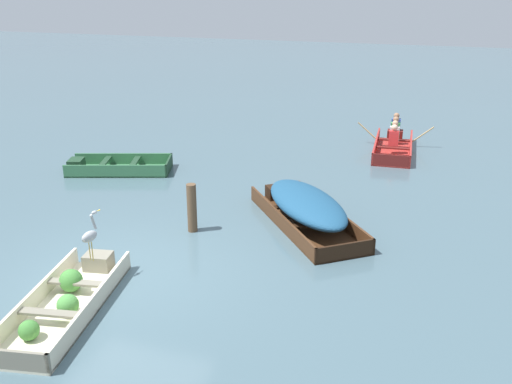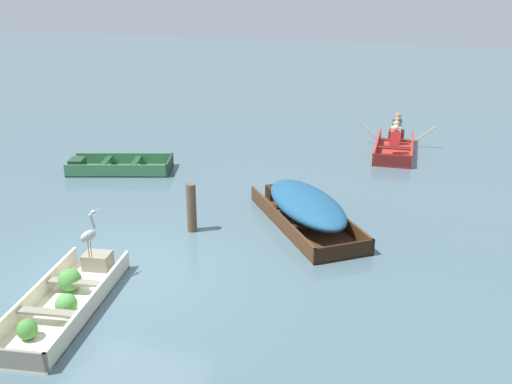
# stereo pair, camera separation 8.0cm
# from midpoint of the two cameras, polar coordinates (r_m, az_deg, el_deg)

# --- Properties ---
(ground_plane) EXTENTS (80.00, 80.00, 0.00)m
(ground_plane) POSITION_cam_midpoint_polar(r_m,az_deg,el_deg) (10.38, -13.57, -7.85)
(ground_plane) COLOR #47606B
(dinghy_cream_foreground) EXTENTS (1.57, 3.15, 0.42)m
(dinghy_cream_foreground) POSITION_cam_midpoint_polar(r_m,az_deg,el_deg) (9.54, -18.64, -10.16)
(dinghy_cream_foreground) COLOR beige
(dinghy_cream_foreground) RESTS_ON ground
(skiff_dark_varnish_near_moored) EXTENTS (3.13, 3.49, 0.71)m
(skiff_dark_varnish_near_moored) POSITION_cam_midpoint_polar(r_m,az_deg,el_deg) (11.91, 4.84, -1.42)
(skiff_dark_varnish_near_moored) COLOR #4C2D19
(skiff_dark_varnish_near_moored) RESTS_ON ground
(skiff_green_mid_moored) EXTENTS (2.90, 1.93, 0.34)m
(skiff_green_mid_moored) POSITION_cam_midpoint_polar(r_m,az_deg,el_deg) (15.74, -14.06, 2.43)
(skiff_green_mid_moored) COLOR #387047
(skiff_green_mid_moored) RESTS_ON ground
(rowboat_red_with_crew) EXTENTS (2.30, 3.07, 0.91)m
(rowboat_red_with_crew) POSITION_cam_midpoint_polar(r_m,az_deg,el_deg) (17.65, 13.47, 4.83)
(rowboat_red_with_crew) COLOR #AD2D28
(rowboat_red_with_crew) RESTS_ON ground
(heron_on_dinghy) EXTENTS (0.19, 0.46, 0.84)m
(heron_on_dinghy) POSITION_cam_midpoint_polar(r_m,az_deg,el_deg) (9.81, -16.51, -4.12)
(heron_on_dinghy) COLOR olive
(heron_on_dinghy) RESTS_ON dinghy_cream_foreground
(mooring_post) EXTENTS (0.19, 0.19, 1.01)m
(mooring_post) POSITION_cam_midpoint_polar(r_m,az_deg,el_deg) (11.57, -6.62, -1.59)
(mooring_post) COLOR brown
(mooring_post) RESTS_ON ground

